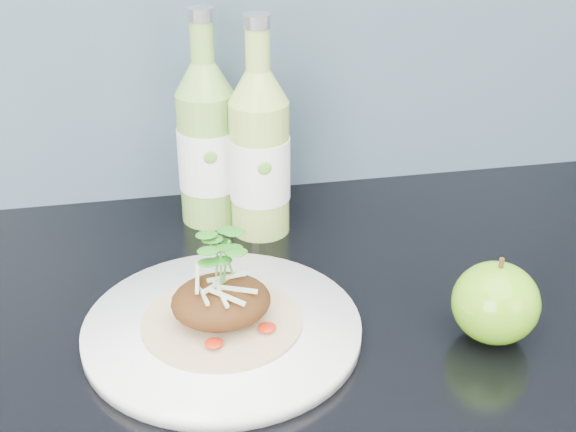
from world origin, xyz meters
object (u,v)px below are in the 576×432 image
at_px(dinner_plate, 222,330).
at_px(green_apple, 496,303).
at_px(cider_bottle_left, 207,144).
at_px(cider_bottle_right, 259,154).

relative_size(dinner_plate, green_apple, 2.77).
relative_size(dinner_plate, cider_bottle_left, 1.16).
xyz_separation_m(dinner_plate, cider_bottle_left, (0.02, 0.26, 0.10)).
bearing_deg(green_apple, cider_bottle_right, 125.59).
xyz_separation_m(dinner_plate, green_apple, (0.27, -0.05, 0.03)).
bearing_deg(cider_bottle_right, dinner_plate, -105.28).
distance_m(dinner_plate, cider_bottle_left, 0.28).
bearing_deg(dinner_plate, cider_bottle_right, 70.87).
bearing_deg(green_apple, cider_bottle_left, 128.81).
height_order(dinner_plate, cider_bottle_left, cider_bottle_left).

